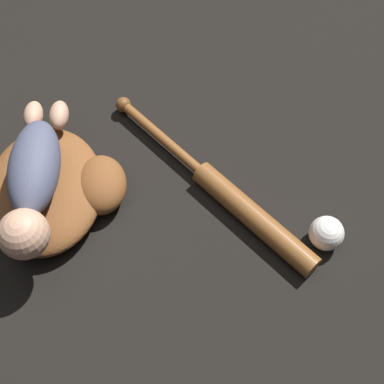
{
  "coord_description": "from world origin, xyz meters",
  "views": [
    {
      "loc": [
        0.49,
        0.29,
        0.99
      ],
      "look_at": [
        -0.05,
        0.26,
        0.07
      ],
      "focal_mm": 50.0,
      "sensor_mm": 36.0,
      "label": 1
    }
  ],
  "objects": [
    {
      "name": "ground_plane",
      "position": [
        0.0,
        0.0,
        0.0
      ],
      "size": [
        6.0,
        6.0,
        0.0
      ],
      "primitive_type": "plane",
      "color": "black"
    },
    {
      "name": "baseball_glove",
      "position": [
        -0.06,
        -0.03,
        0.04
      ],
      "size": [
        0.34,
        0.32,
        0.08
      ],
      "color": "brown",
      "rests_on": "ground"
    },
    {
      "name": "baby_figure",
      "position": [
        -0.03,
        -0.04,
        0.12
      ],
      "size": [
        0.38,
        0.12,
        0.09
      ],
      "color": "#4C516B",
      "rests_on": "baseball_glove"
    },
    {
      "name": "baseball_bat",
      "position": [
        -0.06,
        0.35,
        0.02
      ],
      "size": [
        0.42,
        0.45,
        0.05
      ],
      "color": "brown",
      "rests_on": "ground"
    },
    {
      "name": "baseball",
      "position": [
        0.01,
        0.53,
        0.03
      ],
      "size": [
        0.07,
        0.07,
        0.07
      ],
      "color": "white",
      "rests_on": "ground"
    }
  ]
}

